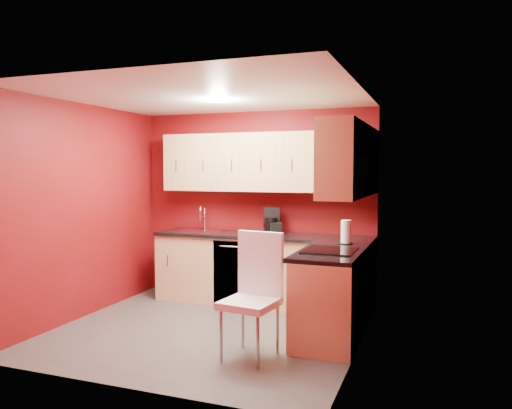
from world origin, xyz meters
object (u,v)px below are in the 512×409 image
Objects in this scene: napkin_holder at (276,229)px; dining_chair at (250,296)px; microwave at (342,177)px; sink at (199,229)px; coffee_maker at (272,221)px; paper_towel at (346,232)px.

dining_chair is (0.31, -1.74, -0.41)m from napkin_holder.
microwave is 1.46× the size of sink.
dining_chair is at bearing -132.60° from microwave.
microwave is 1.49m from dining_chair.
microwave reaches higher than coffee_maker.
sink is at bearing 167.30° from paper_towel.
microwave reaches higher than sink.
dining_chair is at bearing -116.45° from paper_towel.
napkin_holder is 1.06m from paper_towel.
paper_towel is (0.96, -0.44, 0.05)m from napkin_holder.
napkin_holder is (1.09, -0.02, 0.04)m from sink.
dining_chair reaches higher than napkin_holder.
coffee_maker is 1.15m from paper_towel.
napkin_holder is 1.82m from dining_chair.
paper_towel is (2.05, -0.46, 0.10)m from sink.
napkin_holder is at bearing -63.03° from coffee_maker.
paper_towel is at bearing 71.61° from dining_chair.
napkin_holder is at bearing 155.19° from paper_towel.
napkin_holder is at bearing -0.93° from sink.
sink reaches higher than dining_chair.
sink is at bearing 136.60° from dining_chair.
microwave is 2.43m from sink.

